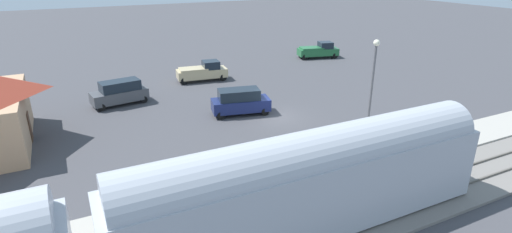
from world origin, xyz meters
TOP-DOWN VIEW (x-y plane):
  - ground_plane at (0.00, 0.00)m, footprint 200.00×200.00m
  - railway_track at (-14.00, 0.00)m, footprint 4.80×70.00m
  - platform at (-10.00, 0.00)m, footprint 3.20×46.00m
  - pedestrian_on_platform at (-10.14, -9.05)m, footprint 0.36×0.36m
  - pedestrian_waiting_far at (-9.60, -6.27)m, footprint 0.36×0.36m
  - suv_navy at (2.04, 2.42)m, footprint 2.95×5.20m
  - suv_charcoal at (9.21, 11.21)m, footprint 2.69×5.14m
  - pickup_tan at (13.26, 1.82)m, footprint 2.59×5.59m
  - pickup_green at (16.82, -15.98)m, footprint 3.22×5.72m
  - light_pole_near_platform at (-7.20, -3.44)m, footprint 0.44×0.44m

SIDE VIEW (x-z plane):
  - ground_plane at x=0.00m, z-range 0.00..0.00m
  - railway_track at x=-14.00m, z-range -0.06..0.24m
  - platform at x=-10.00m, z-range 0.00..0.30m
  - pickup_tan at x=13.26m, z-range -0.04..2.10m
  - pickup_green at x=16.82m, z-range -0.04..2.10m
  - suv_navy at x=2.04m, z-range 0.04..2.26m
  - suv_charcoal at x=9.21m, z-range 0.04..2.26m
  - pedestrian_on_platform at x=-10.14m, z-range 0.43..2.14m
  - pedestrian_waiting_far at x=-9.60m, z-range 0.43..2.14m
  - light_pole_near_platform at x=-7.20m, z-range 0.99..8.42m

